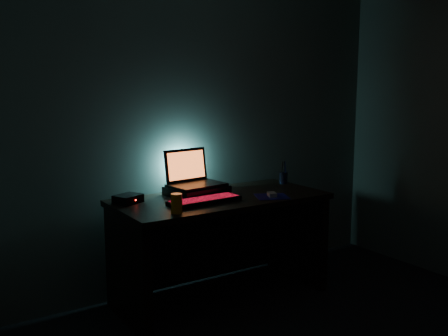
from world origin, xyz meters
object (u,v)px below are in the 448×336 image
at_px(pen_cup, 283,178).
at_px(juice_glass, 177,203).
at_px(laptop, 192,177).
at_px(keyboard, 205,200).
at_px(mouse, 272,194).
at_px(router, 128,199).

xyz_separation_m(pen_cup, juice_glass, (-1.16, -0.38, 0.02)).
bearing_deg(laptop, pen_cup, -12.87).
distance_m(keyboard, juice_glass, 0.33).
relative_size(laptop, mouse, 4.64).
xyz_separation_m(keyboard, router, (-0.43, 0.27, 0.01)).
distance_m(laptop, juice_glass, 0.59).
xyz_separation_m(mouse, router, (-0.92, 0.37, 0.01)).
xyz_separation_m(laptop, router, (-0.51, -0.04, -0.09)).
bearing_deg(keyboard, pen_cup, 11.72).
bearing_deg(pen_cup, router, 178.50).
height_order(keyboard, mouse, same).
height_order(pen_cup, router, pen_cup).
relative_size(laptop, keyboard, 0.80).
relative_size(keyboard, juice_glass, 4.26).
distance_m(mouse, juice_glass, 0.78).
distance_m(mouse, router, 0.99).
bearing_deg(mouse, keyboard, -167.24).
distance_m(laptop, keyboard, 0.33).
relative_size(pen_cup, juice_glass, 0.75).
relative_size(juice_glass, router, 0.58).
height_order(keyboard, pen_cup, pen_cup).
bearing_deg(laptop, keyboard, -112.45).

